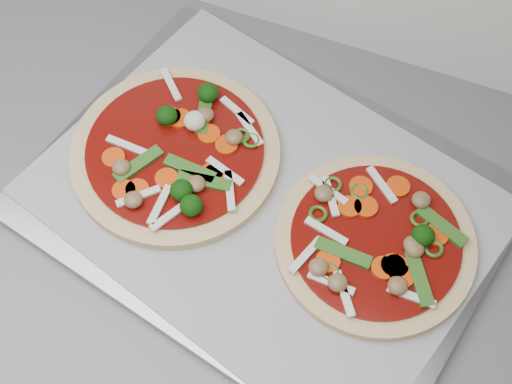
% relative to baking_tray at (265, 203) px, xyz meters
% --- Properties ---
extents(baking_tray, '(0.54, 0.45, 0.02)m').
position_rel_baking_tray_xyz_m(baking_tray, '(0.00, 0.00, 0.00)').
color(baking_tray, gray).
rests_on(baking_tray, countertop).
extents(parchment, '(0.53, 0.45, 0.00)m').
position_rel_baking_tray_xyz_m(parchment, '(0.00, 0.00, 0.01)').
color(parchment, '#96969B').
rests_on(parchment, baking_tray).
extents(pizza_left, '(0.30, 0.30, 0.04)m').
position_rel_baking_tray_xyz_m(pizza_left, '(-0.11, 0.01, 0.02)').
color(pizza_left, tan).
rests_on(pizza_left, parchment).
extents(pizza_right, '(0.21, 0.21, 0.03)m').
position_rel_baking_tray_xyz_m(pizza_right, '(0.12, -0.01, 0.02)').
color(pizza_right, tan).
rests_on(pizza_right, parchment).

